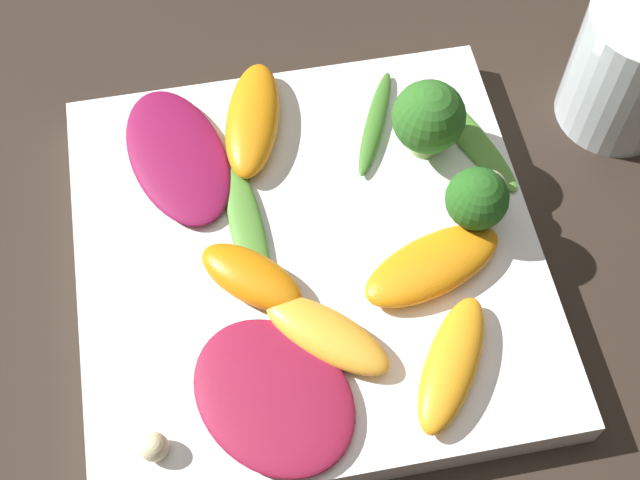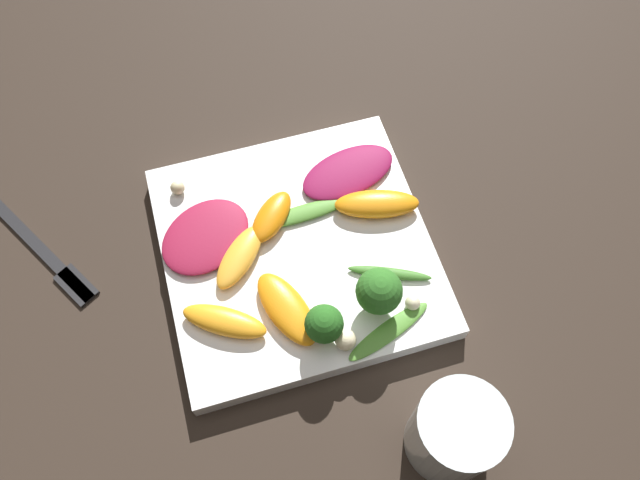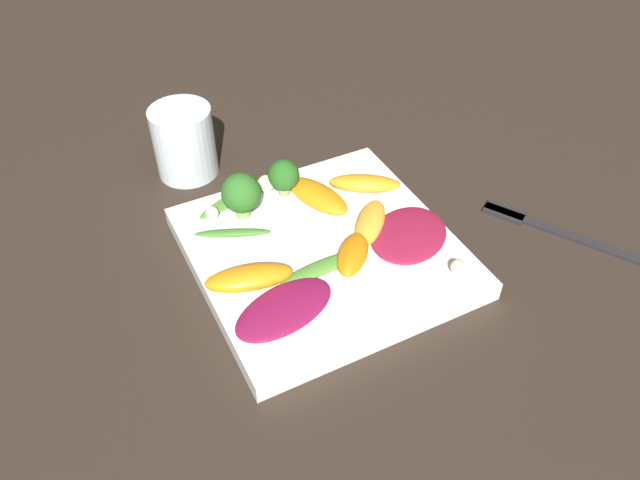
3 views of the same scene
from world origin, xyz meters
The scene contains 19 objects.
ground_plane centered at (0.00, 0.00, 0.00)m, with size 2.40×2.40×0.00m, color #2D231C.
plate centered at (0.00, 0.00, 0.01)m, with size 0.24×0.24×0.02m.
drinking_glass centered at (-0.07, 0.20, 0.04)m, with size 0.07×0.07×0.08m.
fork centered at (0.23, -0.07, 0.00)m, with size 0.11×0.17×0.01m.
radicchio_leaf_0 centered at (0.08, -0.03, 0.02)m, with size 0.11×0.10×0.01m.
radicchio_leaf_1 centered at (-0.07, -0.06, 0.02)m, with size 0.11×0.07×0.01m.
orange_segment_0 centered at (0.03, 0.06, 0.03)m, with size 0.06×0.08×0.02m.
orange_segment_1 centered at (0.05, 0.00, 0.03)m, with size 0.07×0.07×0.01m.
orange_segment_2 centered at (-0.08, -0.02, 0.03)m, with size 0.08×0.05×0.02m.
orange_segment_3 centered at (0.08, 0.06, 0.03)m, with size 0.08×0.06×0.02m.
orange_segment_4 centered at (0.02, -0.03, 0.03)m, with size 0.06×0.06×0.02m.
broccoli_floret_0 centered at (-0.05, 0.08, 0.05)m, with size 0.04×0.04×0.05m.
broccoli_floret_1 centered at (0.00, 0.09, 0.04)m, with size 0.03×0.03×0.04m.
arugula_sprig_0 centered at (-0.01, -0.03, 0.02)m, with size 0.09×0.02×0.01m.
arugula_sprig_1 centered at (-0.05, 0.10, 0.02)m, with size 0.09×0.05×0.00m.
arugula_sprig_2 centered at (-0.07, 0.05, 0.02)m, with size 0.07×0.04×0.01m.
macadamia_nut_0 centered at (-0.01, 0.10, 0.03)m, with size 0.02×0.02×0.02m.
macadamia_nut_1 centered at (0.09, -0.09, 0.03)m, with size 0.01×0.01×0.01m.
macadamia_nut_2 centered at (-0.08, 0.09, 0.03)m, with size 0.01×0.01×0.01m.
Camera 2 is at (0.05, 0.26, 0.53)m, focal length 35.00 mm.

